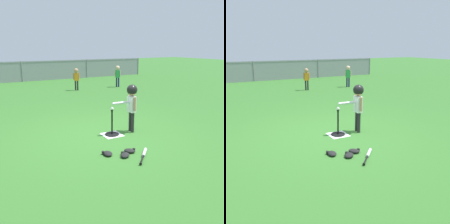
% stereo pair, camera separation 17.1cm
% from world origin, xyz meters
% --- Properties ---
extents(ground_plane, '(60.00, 60.00, 0.00)m').
position_xyz_m(ground_plane, '(0.00, 0.00, 0.00)').
color(ground_plane, '#336B28').
extents(home_plate, '(0.44, 0.44, 0.01)m').
position_xyz_m(home_plate, '(0.22, -0.06, 0.00)').
color(home_plate, white).
rests_on(home_plate, ground_plane).
extents(batting_tee, '(0.32, 0.32, 0.59)m').
position_xyz_m(batting_tee, '(0.22, -0.06, 0.09)').
color(batting_tee, black).
rests_on(batting_tee, ground_plane).
extents(baseball_on_tee, '(0.07, 0.07, 0.07)m').
position_xyz_m(baseball_on_tee, '(0.22, -0.06, 0.63)').
color(baseball_on_tee, white).
rests_on(baseball_on_tee, batting_tee).
extents(batter_child, '(0.64, 0.33, 1.14)m').
position_xyz_m(batter_child, '(0.73, -0.08, 0.81)').
color(batter_child, '#262626').
rests_on(batter_child, ground_plane).
extents(fielder_near_right, '(0.27, 0.21, 1.05)m').
position_xyz_m(fielder_near_right, '(3.84, 5.90, 0.68)').
color(fielder_near_right, '#191E4C').
rests_on(fielder_near_right, ground_plane).
extents(fielder_deep_right, '(0.29, 0.20, 1.01)m').
position_xyz_m(fielder_deep_right, '(1.68, 5.96, 0.65)').
color(fielder_deep_right, '#262626').
rests_on(fielder_deep_right, ground_plane).
extents(spare_bat_silver, '(0.51, 0.52, 0.06)m').
position_xyz_m(spare_bat_silver, '(0.21, -1.34, 0.03)').
color(spare_bat_silver, silver).
rests_on(spare_bat_silver, ground_plane).
extents(glove_by_plate, '(0.27, 0.27, 0.07)m').
position_xyz_m(glove_by_plate, '(-0.14, -1.22, 0.04)').
color(glove_by_plate, black).
rests_on(glove_by_plate, ground_plane).
extents(glove_near_bats, '(0.19, 0.24, 0.07)m').
position_xyz_m(glove_near_bats, '(-0.39, -1.00, 0.04)').
color(glove_near_bats, black).
rests_on(glove_near_bats, ground_plane).
extents(glove_tossed_aside, '(0.27, 0.27, 0.07)m').
position_xyz_m(glove_tossed_aside, '(0.05, -1.10, 0.04)').
color(glove_tossed_aside, black).
rests_on(glove_tossed_aside, ground_plane).
extents(outfield_fence, '(16.06, 0.06, 1.15)m').
position_xyz_m(outfield_fence, '(0.00, 10.13, 0.62)').
color(outfield_fence, slate).
rests_on(outfield_fence, ground_plane).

